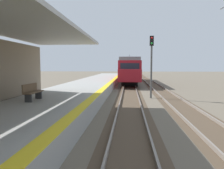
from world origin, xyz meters
name	(u,v)px	position (x,y,z in m)	size (l,w,h in m)	color
station_platform	(61,102)	(-2.50, 16.00, 0.45)	(5.00, 80.00, 0.91)	#999993
track_pair_nearest_platform	(130,99)	(1.90, 20.00, 0.05)	(2.34, 120.00, 0.16)	#4C3D2D
track_pair_middle	(172,100)	(5.30, 20.00, 0.05)	(2.34, 120.00, 0.16)	#4C3D2D
approaching_train	(130,69)	(1.90, 37.57, 2.18)	(2.93, 19.60, 4.76)	maroon
rail_signal_post	(151,60)	(3.68, 20.94, 3.19)	(0.32, 0.34, 5.20)	#4C4C4C
platform_bench	(32,91)	(-3.25, 13.64, 1.37)	(0.45, 1.60, 0.88)	brown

